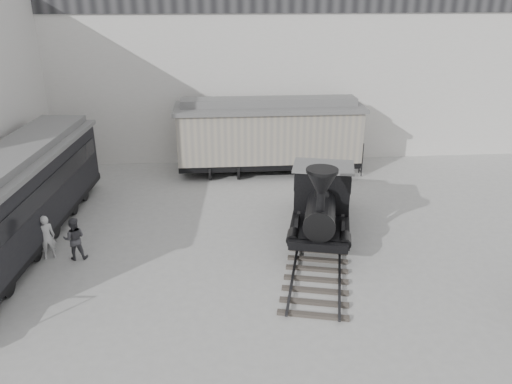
{
  "coord_description": "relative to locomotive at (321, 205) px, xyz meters",
  "views": [
    {
      "loc": [
        -2.11,
        -13.44,
        9.13
      ],
      "look_at": [
        -0.65,
        4.04,
        2.0
      ],
      "focal_mm": 35.0,
      "sensor_mm": 36.0,
      "label": 1
    }
  ],
  "objects": [
    {
      "name": "ground",
      "position": [
        -1.94,
        -4.19,
        -1.3
      ],
      "size": [
        90.0,
        90.0,
        0.0
      ],
      "primitive_type": "plane",
      "color": "#9E9E9B"
    },
    {
      "name": "visitor_b",
      "position": [
        -9.25,
        -1.14,
        -0.5
      ],
      "size": [
        0.84,
        0.69,
        1.61
      ],
      "primitive_type": "imported",
      "rotation": [
        0.0,
        0.0,
        3.25
      ],
      "color": "#414146",
      "rests_on": "ground"
    },
    {
      "name": "boxcar",
      "position": [
        -1.26,
        7.67,
        0.79
      ],
      "size": [
        9.74,
        3.05,
        3.99
      ],
      "rotation": [
        0.0,
        0.0,
        -0.0
      ],
      "color": "black",
      "rests_on": "ground"
    },
    {
      "name": "visitor_a",
      "position": [
        -10.27,
        -1.0,
        -0.46
      ],
      "size": [
        0.73,
        0.62,
        1.69
      ],
      "primitive_type": "imported",
      "rotation": [
        0.0,
        0.0,
        3.57
      ],
      "color": "silver",
      "rests_on": "ground"
    },
    {
      "name": "north_wall",
      "position": [
        -1.94,
        10.79,
        4.25
      ],
      "size": [
        34.0,
        2.51,
        11.0
      ],
      "color": "silver",
      "rests_on": "ground"
    },
    {
      "name": "locomotive",
      "position": [
        0.0,
        0.0,
        0.0
      ],
      "size": [
        4.47,
        10.22,
        3.53
      ],
      "rotation": [
        0.0,
        0.0,
        -0.24
      ],
      "color": "#39332C",
      "rests_on": "ground"
    },
    {
      "name": "passenger_coach",
      "position": [
        -11.53,
        0.27,
        0.59
      ],
      "size": [
        3.68,
        13.0,
        3.43
      ],
      "rotation": [
        0.0,
        0.0,
        -0.08
      ],
      "color": "black",
      "rests_on": "ground"
    }
  ]
}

